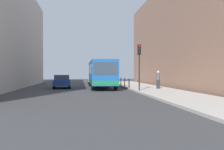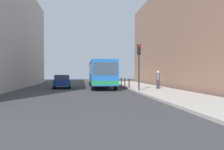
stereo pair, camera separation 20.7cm
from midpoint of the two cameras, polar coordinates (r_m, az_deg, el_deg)
ground_plane at (r=23.94m, az=-3.12°, el=-3.61°), size 80.00×80.00×0.00m
sidewalk at (r=24.89m, az=9.41°, el=-3.28°), size 4.40×40.00×0.15m
building_right at (r=31.06m, az=18.28°, el=8.67°), size 7.00×32.00×12.25m
bus at (r=28.14m, az=-2.30°, el=0.55°), size 2.62×11.04×3.00m
car_beside_bus at (r=28.16m, az=-11.29°, el=-1.38°), size 2.07×4.50×1.48m
car_behind_bus at (r=39.05m, az=-3.92°, el=-0.80°), size 1.96×4.45×1.48m
traffic_light at (r=22.14m, az=6.52°, el=3.82°), size 0.28×0.33×4.10m
bollard_near at (r=26.13m, az=4.19°, el=-1.88°), size 0.11×0.11×0.95m
bollard_mid at (r=28.69m, az=3.18°, el=-1.65°), size 0.11×0.11×0.95m
bollard_far at (r=31.25m, az=2.34°, el=-1.46°), size 0.11×0.11×0.95m
pedestrian_near_signal at (r=24.94m, az=10.82°, el=-1.07°), size 0.38×0.38×1.77m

